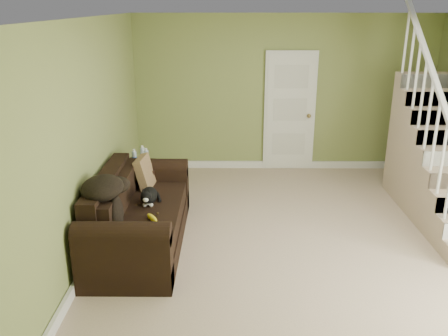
{
  "coord_description": "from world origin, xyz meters",
  "views": [
    {
      "loc": [
        -0.94,
        -5.17,
        2.74
      ],
      "look_at": [
        -0.99,
        0.38,
        0.81
      ],
      "focal_mm": 38.0,
      "sensor_mm": 36.0,
      "label": 1
    }
  ],
  "objects_px": {
    "cat": "(149,196)",
    "side_table": "(143,184)",
    "banana": "(152,218)",
    "sofa": "(137,218)"
  },
  "relations": [
    {
      "from": "sofa",
      "to": "side_table",
      "type": "relative_size",
      "value": 2.57
    },
    {
      "from": "side_table",
      "to": "banana",
      "type": "height_order",
      "value": "side_table"
    },
    {
      "from": "sofa",
      "to": "cat",
      "type": "bearing_deg",
      "value": 38.89
    },
    {
      "from": "side_table",
      "to": "banana",
      "type": "bearing_deg",
      "value": -76.24
    },
    {
      "from": "banana",
      "to": "sofa",
      "type": "bearing_deg",
      "value": 89.46
    },
    {
      "from": "side_table",
      "to": "cat",
      "type": "distance_m",
      "value": 1.08
    },
    {
      "from": "banana",
      "to": "cat",
      "type": "bearing_deg",
      "value": 68.25
    },
    {
      "from": "cat",
      "to": "side_table",
      "type": "bearing_deg",
      "value": 103.94
    },
    {
      "from": "side_table",
      "to": "banana",
      "type": "relative_size",
      "value": 3.94
    },
    {
      "from": "sofa",
      "to": "side_table",
      "type": "height_order",
      "value": "sofa"
    }
  ]
}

